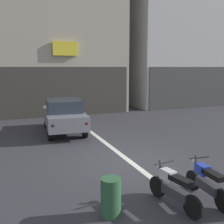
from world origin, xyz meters
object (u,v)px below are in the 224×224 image
(car_grey_crossing_near, at_px, (64,115))
(motorcycle_blue_row_left_mid, at_px, (207,182))
(trash_bin, at_px, (111,197))
(motorcycle_white_row_leftmost, at_px, (173,188))

(car_grey_crossing_near, bearing_deg, motorcycle_blue_row_left_mid, -77.09)
(motorcycle_blue_row_left_mid, distance_m, trash_bin, 2.41)
(motorcycle_blue_row_left_mid, xyz_separation_m, trash_bin, (-2.40, 0.18, -0.03))
(motorcycle_blue_row_left_mid, relative_size, trash_bin, 1.97)
(trash_bin, bearing_deg, car_grey_crossing_near, 85.86)
(motorcycle_white_row_leftmost, height_order, motorcycle_blue_row_left_mid, same)
(car_grey_crossing_near, distance_m, trash_bin, 7.87)
(trash_bin, bearing_deg, motorcycle_white_row_leftmost, -6.39)
(car_grey_crossing_near, bearing_deg, trash_bin, -94.14)
(car_grey_crossing_near, relative_size, motorcycle_white_row_leftmost, 2.54)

